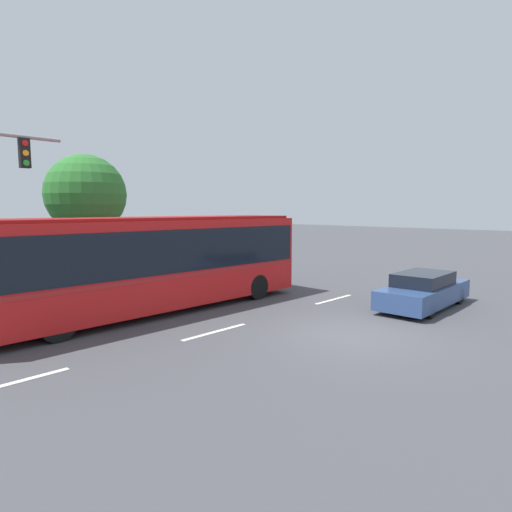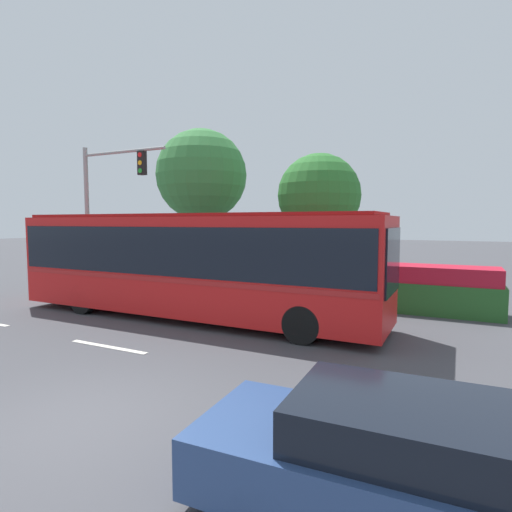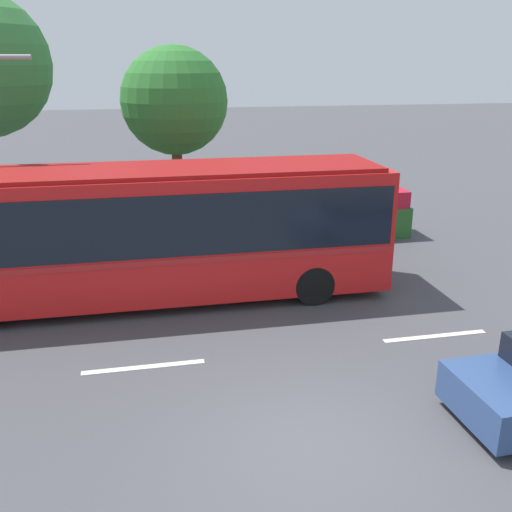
{
  "view_description": "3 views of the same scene",
  "coord_description": "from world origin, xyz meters",
  "px_view_note": "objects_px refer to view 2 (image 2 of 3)",
  "views": [
    {
      "loc": [
        -10.47,
        -6.44,
        3.62
      ],
      "look_at": [
        2.19,
        5.85,
        1.68
      ],
      "focal_mm": 29.98,
      "sensor_mm": 36.0,
      "label": 1
    },
    {
      "loc": [
        5.18,
        -4.31,
        3.09
      ],
      "look_at": [
        0.01,
        6.24,
        2.11
      ],
      "focal_mm": 28.81,
      "sensor_mm": 36.0,
      "label": 2
    },
    {
      "loc": [
        -2.33,
        -7.2,
        5.73
      ],
      "look_at": [
        0.36,
        5.75,
        1.22
      ],
      "focal_mm": 40.0,
      "sensor_mm": 36.0,
      "label": 3
    }
  ],
  "objects_px": {
    "city_bus": "(190,259)",
    "street_tree_left": "(202,175)",
    "sedan_foreground": "(424,471)",
    "street_tree_centre": "(319,196)",
    "traffic_light_pole": "(104,199)"
  },
  "relations": [
    {
      "from": "traffic_light_pole",
      "to": "street_tree_left",
      "type": "distance_m",
      "value": 6.85
    },
    {
      "from": "street_tree_left",
      "to": "street_tree_centre",
      "type": "height_order",
      "value": "street_tree_left"
    },
    {
      "from": "city_bus",
      "to": "sedan_foreground",
      "type": "distance_m",
      "value": 10.01
    },
    {
      "from": "city_bus",
      "to": "street_tree_centre",
      "type": "relative_size",
      "value": 1.96
    },
    {
      "from": "sedan_foreground",
      "to": "street_tree_left",
      "type": "relative_size",
      "value": 0.6
    },
    {
      "from": "sedan_foreground",
      "to": "traffic_light_pole",
      "type": "distance_m",
      "value": 15.6
    },
    {
      "from": "city_bus",
      "to": "sedan_foreground",
      "type": "relative_size",
      "value": 2.55
    },
    {
      "from": "sedan_foreground",
      "to": "traffic_light_pole",
      "type": "height_order",
      "value": "traffic_light_pole"
    },
    {
      "from": "sedan_foreground",
      "to": "street_tree_centre",
      "type": "xyz_separation_m",
      "value": [
        -5.82,
        14.97,
        3.72
      ]
    },
    {
      "from": "city_bus",
      "to": "street_tree_left",
      "type": "distance_m",
      "value": 10.37
    },
    {
      "from": "sedan_foreground",
      "to": "street_tree_left",
      "type": "distance_m",
      "value": 20.01
    },
    {
      "from": "city_bus",
      "to": "street_tree_centre",
      "type": "distance_m",
      "value": 8.89
    },
    {
      "from": "traffic_light_pole",
      "to": "street_tree_left",
      "type": "bearing_deg",
      "value": 86.81
    },
    {
      "from": "city_bus",
      "to": "street_tree_left",
      "type": "relative_size",
      "value": 1.54
    },
    {
      "from": "traffic_light_pole",
      "to": "street_tree_left",
      "type": "xyz_separation_m",
      "value": [
        0.37,
        6.65,
        1.6
      ]
    }
  ]
}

